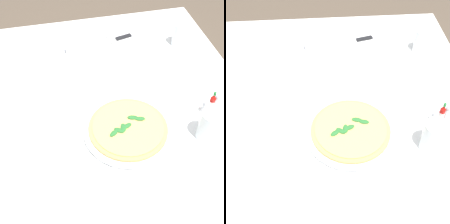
% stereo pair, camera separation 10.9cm
% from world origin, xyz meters
% --- Properties ---
extents(ground_plane, '(8.00, 8.00, 0.00)m').
position_xyz_m(ground_plane, '(0.00, 0.00, 0.00)').
color(ground_plane, brown).
extents(dining_table, '(1.17, 1.17, 0.74)m').
position_xyz_m(dining_table, '(0.00, 0.00, 0.62)').
color(dining_table, white).
rests_on(dining_table, ground_plane).
extents(pizza_plate, '(0.31, 0.31, 0.02)m').
position_xyz_m(pizza_plate, '(0.07, -0.17, 0.75)').
color(pizza_plate, white).
rests_on(pizza_plate, dining_table).
extents(pizza, '(0.27, 0.27, 0.02)m').
position_xyz_m(pizza, '(0.07, -0.17, 0.77)').
color(pizza, '#DBAD60').
rests_on(pizza, pizza_plate).
extents(coffee_cup_far_left, '(0.13, 0.13, 0.06)m').
position_xyz_m(coffee_cup_far_left, '(-0.04, 0.31, 0.77)').
color(coffee_cup_far_left, white).
rests_on(coffee_cup_far_left, dining_table).
extents(water_glass_near_left, '(0.07, 0.07, 0.11)m').
position_xyz_m(water_glass_near_left, '(0.43, 0.27, 0.79)').
color(water_glass_near_left, white).
rests_on(water_glass_near_left, dining_table).
extents(water_glass_far_right, '(0.08, 0.08, 0.11)m').
position_xyz_m(water_glass_far_right, '(0.33, -0.25, 0.79)').
color(water_glass_far_right, white).
rests_on(water_glass_far_right, dining_table).
extents(napkin_folded, '(0.24, 0.18, 0.02)m').
position_xyz_m(napkin_folded, '(0.24, 0.36, 0.75)').
color(napkin_folded, white).
rests_on(napkin_folded, dining_table).
extents(dinner_knife, '(0.19, 0.07, 0.01)m').
position_xyz_m(dinner_knife, '(0.24, 0.36, 0.77)').
color(dinner_knife, silver).
rests_on(dinner_knife, napkin_folded).
extents(hot_sauce_bottle, '(0.02, 0.02, 0.08)m').
position_xyz_m(hot_sauce_bottle, '(0.40, -0.13, 0.78)').
color(hot_sauce_bottle, '#B7140F').
rests_on(hot_sauce_bottle, dining_table).
extents(salt_shaker, '(0.03, 0.03, 0.06)m').
position_xyz_m(salt_shaker, '(0.43, -0.12, 0.77)').
color(salt_shaker, white).
rests_on(salt_shaker, dining_table).
extents(pepper_shaker, '(0.03, 0.03, 0.06)m').
position_xyz_m(pepper_shaker, '(0.37, -0.14, 0.77)').
color(pepper_shaker, white).
rests_on(pepper_shaker, dining_table).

